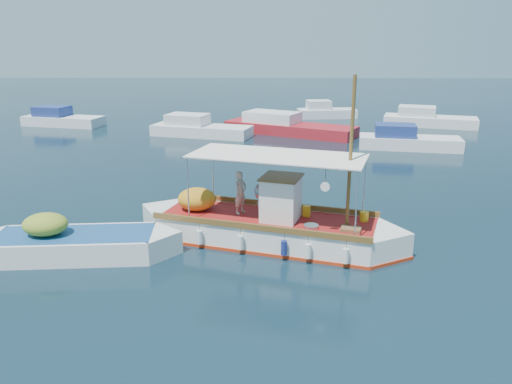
{
  "coord_description": "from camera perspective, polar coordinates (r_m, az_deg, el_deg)",
  "views": [
    {
      "loc": [
        -0.81,
        -17.18,
        6.92
      ],
      "look_at": [
        -1.1,
        0.0,
        1.68
      ],
      "focal_mm": 35.0,
      "sensor_mm": 36.0,
      "label": 1
    }
  ],
  "objects": [
    {
      "name": "dinghy",
      "position": [
        17.77,
        -20.15,
        -5.78
      ],
      "size": [
        7.08,
        2.42,
        1.73
      ],
      "rotation": [
        0.0,
        0.0,
        0.08
      ],
      "color": "white",
      "rests_on": "ground"
    },
    {
      "name": "fishing_caique",
      "position": [
        17.82,
        1.09,
        -4.04
      ],
      "size": [
        9.58,
        4.74,
        6.11
      ],
      "rotation": [
        0.0,
        0.0,
        -0.3
      ],
      "color": "white",
      "rests_on": "ground"
    },
    {
      "name": "bg_boat_far_w",
      "position": [
        45.46,
        -21.37,
        7.7
      ],
      "size": [
        7.03,
        3.77,
        1.8
      ],
      "rotation": [
        0.0,
        0.0,
        -0.23
      ],
      "color": "silver",
      "rests_on": "ground"
    },
    {
      "name": "bg_boat_n",
      "position": [
        38.76,
        3.44,
        7.4
      ],
      "size": [
        10.31,
        7.22,
        1.8
      ],
      "rotation": [
        0.0,
        0.0,
        -0.48
      ],
      "color": "#A41B23",
      "rests_on": "ground"
    },
    {
      "name": "bg_boat_ne",
      "position": [
        34.71,
        16.81,
        5.58
      ],
      "size": [
        6.8,
        3.33,
        1.8
      ],
      "rotation": [
        0.0,
        0.0,
        -0.18
      ],
      "color": "silver",
      "rests_on": "ground"
    },
    {
      "name": "bg_boat_nw",
      "position": [
        38.02,
        -6.57,
        7.13
      ],
      "size": [
        7.83,
        4.36,
        1.8
      ],
      "rotation": [
        0.0,
        0.0,
        -0.28
      ],
      "color": "silver",
      "rests_on": "ground"
    },
    {
      "name": "ground",
      "position": [
        18.54,
        3.43,
        -4.98
      ],
      "size": [
        160.0,
        160.0,
        0.0
      ],
      "primitive_type": "plane",
      "color": "black",
      "rests_on": "ground"
    },
    {
      "name": "bg_boat_far_n",
      "position": [
        47.24,
        7.89,
        9.0
      ],
      "size": [
        5.51,
        2.57,
        1.8
      ],
      "rotation": [
        0.0,
        0.0,
        0.11
      ],
      "color": "silver",
      "rests_on": "ground"
    },
    {
      "name": "bg_boat_e",
      "position": [
        44.64,
        18.96,
        7.79
      ],
      "size": [
        7.85,
        4.73,
        1.8
      ],
      "rotation": [
        0.0,
        0.0,
        -0.31
      ],
      "color": "silver",
      "rests_on": "ground"
    }
  ]
}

